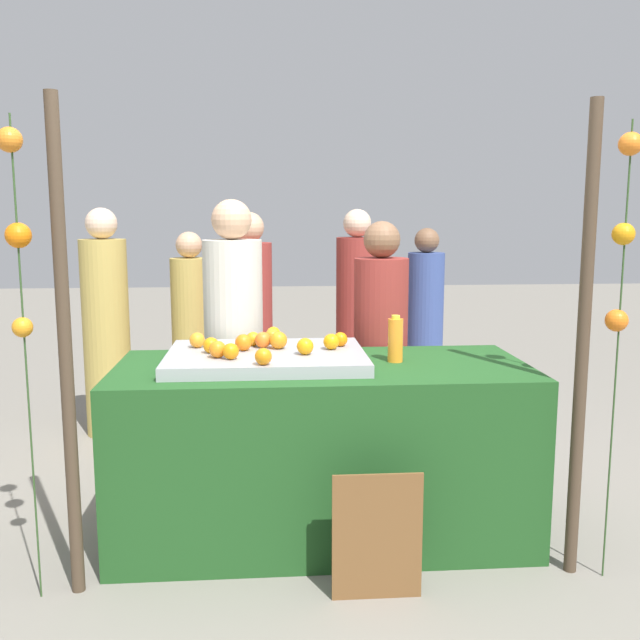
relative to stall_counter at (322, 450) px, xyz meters
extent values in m
plane|color=gray|center=(0.00, 0.00, -0.44)|extent=(24.00, 24.00, 0.00)
cube|color=#1E4C1E|center=(0.00, 0.00, 0.00)|extent=(2.03, 0.88, 0.87)
cube|color=#9EA0A5|center=(-0.28, 0.05, 0.47)|extent=(0.97, 0.72, 0.06)
sphere|color=orange|center=(-0.44, -0.12, 0.54)|extent=(0.08, 0.08, 0.08)
sphere|color=orange|center=(-0.55, 0.03, 0.54)|extent=(0.08, 0.08, 0.08)
sphere|color=orange|center=(0.11, 0.16, 0.53)|extent=(0.07, 0.07, 0.07)
sphere|color=orange|center=(-0.51, -0.08, 0.54)|extent=(0.08, 0.08, 0.08)
sphere|color=orange|center=(-0.24, 0.25, 0.54)|extent=(0.08, 0.08, 0.08)
sphere|color=orange|center=(-0.09, -0.04, 0.54)|extent=(0.08, 0.08, 0.08)
sphere|color=orange|center=(-0.29, -0.26, 0.54)|extent=(0.08, 0.08, 0.08)
sphere|color=orange|center=(-0.29, 0.15, 0.54)|extent=(0.08, 0.08, 0.08)
sphere|color=orange|center=(0.05, 0.08, 0.54)|extent=(0.08, 0.08, 0.08)
sphere|color=orange|center=(-0.34, 0.20, 0.53)|extent=(0.07, 0.07, 0.07)
sphere|color=orange|center=(-0.21, 0.12, 0.54)|extent=(0.09, 0.09, 0.09)
sphere|color=orange|center=(-0.39, 0.08, 0.54)|extent=(0.08, 0.08, 0.08)
sphere|color=orange|center=(-0.24, 0.35, 0.53)|extent=(0.08, 0.08, 0.08)
sphere|color=orange|center=(-0.63, 0.18, 0.54)|extent=(0.08, 0.08, 0.08)
cylinder|color=orange|center=(0.37, 0.04, 0.55)|extent=(0.08, 0.08, 0.22)
cylinder|color=yellow|center=(0.37, 0.04, 0.66)|extent=(0.04, 0.04, 0.02)
cube|color=brown|center=(0.18, -0.64, -0.17)|extent=(0.38, 0.01, 0.56)
cube|color=black|center=(0.18, -0.63, -0.17)|extent=(0.36, 0.02, 0.54)
cylinder|color=beige|center=(-0.46, 0.65, 0.29)|extent=(0.34, 0.34, 1.46)
sphere|color=tan|center=(-0.46, 0.65, 1.14)|extent=(0.23, 0.23, 0.23)
cylinder|color=maroon|center=(0.39, 0.62, 0.24)|extent=(0.31, 0.31, 1.36)
sphere|color=brown|center=(0.39, 0.62, 1.03)|extent=(0.21, 0.21, 0.21)
cylinder|color=tan|center=(-1.43, 1.73, 0.28)|extent=(0.33, 0.33, 1.43)
sphere|color=beige|center=(-1.43, 1.73, 1.10)|extent=(0.22, 0.22, 0.22)
cylinder|color=maroon|center=(-0.39, 1.67, 0.26)|extent=(0.33, 0.33, 1.40)
sphere|color=tan|center=(-0.39, 1.67, 1.08)|extent=(0.22, 0.22, 0.22)
cylinder|color=#384C8C|center=(1.04, 2.26, 0.21)|extent=(0.30, 0.30, 1.29)
sphere|color=brown|center=(1.04, 2.26, 0.96)|extent=(0.20, 0.20, 0.20)
cylinder|color=tan|center=(-0.85, 1.97, 0.20)|extent=(0.30, 0.30, 1.28)
sphere|color=tan|center=(-0.85, 1.97, 0.94)|extent=(0.20, 0.20, 0.20)
cylinder|color=maroon|center=(0.45, 2.15, 0.27)|extent=(0.33, 0.33, 1.42)
sphere|color=beige|center=(0.45, 2.15, 1.10)|extent=(0.22, 0.22, 0.22)
cylinder|color=#473828|center=(-1.10, -0.48, 0.61)|extent=(0.06, 0.06, 2.09)
cylinder|color=#473828|center=(1.10, -0.48, 0.61)|extent=(0.06, 0.06, 2.09)
cylinder|color=#2D4C23|center=(-1.24, -0.52, 0.56)|extent=(0.01, 0.01, 1.99)
sphere|color=orange|center=(-1.25, -0.52, 1.46)|extent=(0.10, 0.10, 0.10)
sphere|color=orange|center=(-1.24, -0.51, 1.09)|extent=(0.10, 0.10, 0.10)
sphere|color=orange|center=(-1.25, -0.52, 0.73)|extent=(0.08, 0.08, 0.08)
cylinder|color=#2D4C23|center=(1.22, -0.54, 0.56)|extent=(0.01, 0.01, 1.99)
sphere|color=orange|center=(1.22, -0.54, 1.46)|extent=(0.10, 0.10, 0.10)
sphere|color=orange|center=(1.22, -0.53, 1.09)|extent=(0.09, 0.09, 0.09)
sphere|color=orange|center=(1.22, -0.53, 0.73)|extent=(0.10, 0.10, 0.10)
camera|label=1|loc=(-0.27, -3.35, 1.18)|focal=39.12mm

